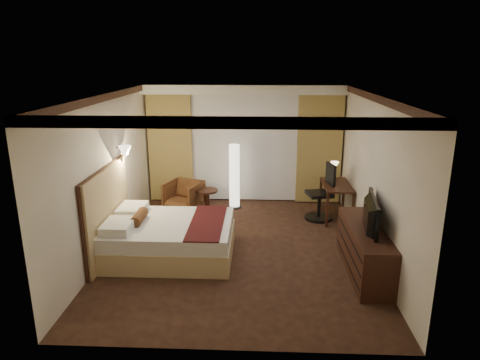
{
  "coord_description": "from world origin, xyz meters",
  "views": [
    {
      "loc": [
        0.33,
        -6.95,
        3.27
      ],
      "look_at": [
        0.0,
        0.4,
        1.15
      ],
      "focal_mm": 32.0,
      "sensor_mm": 36.0,
      "label": 1
    }
  ],
  "objects_px": {
    "office_chair": "(319,192)",
    "dresser": "(364,250)",
    "side_table": "(207,201)",
    "armchair": "(184,195)",
    "desk": "(336,201)",
    "floor_lamp": "(234,176)",
    "bed": "(171,238)",
    "television": "(366,208)"
  },
  "relations": [
    {
      "from": "floor_lamp",
      "to": "dresser",
      "type": "bearing_deg",
      "value": -52.78
    },
    {
      "from": "desk",
      "to": "television",
      "type": "xyz_separation_m",
      "value": [
        0.02,
        -2.31,
        0.68
      ]
    },
    {
      "from": "desk",
      "to": "dresser",
      "type": "xyz_separation_m",
      "value": [
        0.05,
        -2.31,
        -0.0
      ]
    },
    {
      "from": "armchair",
      "to": "desk",
      "type": "height_order",
      "value": "desk"
    },
    {
      "from": "floor_lamp",
      "to": "television",
      "type": "bearing_deg",
      "value": -53.15
    },
    {
      "from": "office_chair",
      "to": "dresser",
      "type": "xyz_separation_m",
      "value": [
        0.41,
        -2.26,
        -0.22
      ]
    },
    {
      "from": "armchair",
      "to": "dresser",
      "type": "bearing_deg",
      "value": -17.02
    },
    {
      "from": "bed",
      "to": "floor_lamp",
      "type": "bearing_deg",
      "value": 68.95
    },
    {
      "from": "desk",
      "to": "dresser",
      "type": "relative_size",
      "value": 0.57
    },
    {
      "from": "side_table",
      "to": "floor_lamp",
      "type": "height_order",
      "value": "floor_lamp"
    },
    {
      "from": "bed",
      "to": "side_table",
      "type": "distance_m",
      "value": 2.14
    },
    {
      "from": "bed",
      "to": "desk",
      "type": "xyz_separation_m",
      "value": [
        3.1,
        1.87,
        0.07
      ]
    },
    {
      "from": "armchair",
      "to": "desk",
      "type": "relative_size",
      "value": 0.68
    },
    {
      "from": "side_table",
      "to": "floor_lamp",
      "type": "distance_m",
      "value": 0.82
    },
    {
      "from": "armchair",
      "to": "office_chair",
      "type": "height_order",
      "value": "office_chair"
    },
    {
      "from": "bed",
      "to": "armchair",
      "type": "height_order",
      "value": "armchair"
    },
    {
      "from": "bed",
      "to": "armchair",
      "type": "distance_m",
      "value": 2.2
    },
    {
      "from": "desk",
      "to": "side_table",
      "type": "bearing_deg",
      "value": 175.04
    },
    {
      "from": "bed",
      "to": "television",
      "type": "height_order",
      "value": "television"
    },
    {
      "from": "bed",
      "to": "office_chair",
      "type": "height_order",
      "value": "office_chair"
    },
    {
      "from": "bed",
      "to": "floor_lamp",
      "type": "relative_size",
      "value": 1.43
    },
    {
      "from": "television",
      "to": "dresser",
      "type": "bearing_deg",
      "value": -81.9
    },
    {
      "from": "side_table",
      "to": "television",
      "type": "xyz_separation_m",
      "value": [
        2.74,
        -2.55,
        0.8
      ]
    },
    {
      "from": "armchair",
      "to": "dresser",
      "type": "relative_size",
      "value": 0.39
    },
    {
      "from": "bed",
      "to": "desk",
      "type": "bearing_deg",
      "value": 31.1
    },
    {
      "from": "bed",
      "to": "armchair",
      "type": "relative_size",
      "value": 2.84
    },
    {
      "from": "bed",
      "to": "floor_lamp",
      "type": "distance_m",
      "value": 2.66
    },
    {
      "from": "office_chair",
      "to": "armchair",
      "type": "bearing_deg",
      "value": 160.44
    },
    {
      "from": "office_chair",
      "to": "dresser",
      "type": "height_order",
      "value": "office_chair"
    },
    {
      "from": "floor_lamp",
      "to": "office_chair",
      "type": "distance_m",
      "value": 1.91
    },
    {
      "from": "armchair",
      "to": "dresser",
      "type": "xyz_separation_m",
      "value": [
        3.3,
        -2.64,
        0.0
      ]
    },
    {
      "from": "side_table",
      "to": "floor_lamp",
      "type": "bearing_deg",
      "value": 31.42
    },
    {
      "from": "armchair",
      "to": "bed",
      "type": "bearing_deg",
      "value": -64.35
    },
    {
      "from": "television",
      "to": "side_table",
      "type": "bearing_deg",
      "value": 55.21
    },
    {
      "from": "desk",
      "to": "television",
      "type": "relative_size",
      "value": 0.98
    },
    {
      "from": "desk",
      "to": "floor_lamp",
      "type": "bearing_deg",
      "value": 164.76
    },
    {
      "from": "floor_lamp",
      "to": "bed",
      "type": "bearing_deg",
      "value": -111.05
    },
    {
      "from": "side_table",
      "to": "dresser",
      "type": "relative_size",
      "value": 0.27
    },
    {
      "from": "side_table",
      "to": "television",
      "type": "height_order",
      "value": "television"
    },
    {
      "from": "desk",
      "to": "dresser",
      "type": "bearing_deg",
      "value": -88.76
    },
    {
      "from": "office_chair",
      "to": "dresser",
      "type": "bearing_deg",
      "value": -92.06
    },
    {
      "from": "armchair",
      "to": "television",
      "type": "distance_m",
      "value": 4.26
    }
  ]
}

